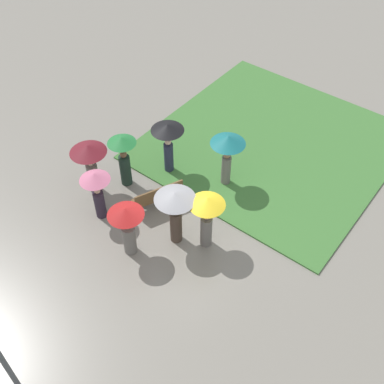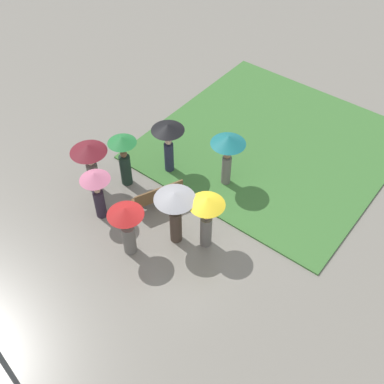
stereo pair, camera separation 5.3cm
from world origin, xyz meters
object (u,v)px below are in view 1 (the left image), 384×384
Objects in this scene: crowd_person_maroon at (89,158)px; crowd_person_yellow at (207,211)px; crowd_person_pink at (96,187)px; crowd_person_teal at (228,148)px; park_bench at (158,196)px; crowd_person_red at (127,222)px; crowd_person_black at (168,137)px; crowd_person_grey at (175,205)px; crowd_person_green at (123,155)px.

crowd_person_yellow is (-0.44, 4.13, 0.00)m from crowd_person_maroon.
crowd_person_pink is 0.92× the size of crowd_person_yellow.
crowd_person_teal reaches higher than crowd_person_yellow.
crowd_person_red is at bearing 39.05° from park_bench.
crowd_person_grey reaches higher than crowd_person_black.
crowd_person_maroon is 0.98× the size of crowd_person_green.
crowd_person_pink is 4.14m from crowd_person_teal.
crowd_person_red is (1.80, 0.49, 0.80)m from park_bench.
crowd_person_maroon is 0.97× the size of crowd_person_yellow.
park_bench is 2.61m from crowd_person_teal.
crowd_person_maroon reaches higher than crowd_person_pink.
crowd_person_teal is at bearing -43.47° from crowd_person_black.
crowd_person_yellow is 3.59m from crowd_person_green.
crowd_person_yellow reaches higher than crowd_person_red.
crowd_person_red is at bearing -131.97° from crowd_person_black.
crowd_person_red is at bearing 139.80° from crowd_person_green.
crowd_person_grey is (-1.14, 0.77, 0.20)m from crowd_person_red.
crowd_person_grey reaches higher than crowd_person_maroon.
crowd_person_pink is 3.38m from crowd_person_yellow.
crowd_person_black is at bearing -128.01° from park_bench.
crowd_person_teal is 1.03× the size of crowd_person_green.
crowd_person_pink is at bearing -16.58° from park_bench.
park_bench is 0.83× the size of crowd_person_grey.
crowd_person_pink is 1.70m from crowd_person_red.
crowd_person_pink is at bearing 16.17° from crowd_person_teal.
crowd_person_grey is (-0.04, 3.35, 0.07)m from crowd_person_maroon.
crowd_person_pink is at bearing 170.17° from crowd_person_grey.
crowd_person_yellow is 3.32m from crowd_person_black.
crowd_person_maroon is 4.23m from crowd_person_teal.
crowd_person_red is 0.95× the size of crowd_person_green.
park_bench is 0.90× the size of crowd_person_red.
crowd_person_grey is at bearing 86.10° from park_bench.
crowd_person_black is (-3.28, -1.29, 0.17)m from crowd_person_red.
crowd_person_yellow is (0.25, 2.04, 0.93)m from park_bench.
park_bench is 1.71m from crowd_person_green.
crowd_person_red is 2.81m from crowd_person_maroon.
park_bench is 1.94m from crowd_person_pink.
crowd_person_grey is (-0.69, 2.41, 0.21)m from crowd_person_pink.
crowd_person_maroon is (0.70, -2.09, 0.93)m from park_bench.
crowd_person_pink is 0.90× the size of crowd_person_teal.
crowd_person_grey is (0.41, -0.78, 0.07)m from crowd_person_yellow.
crowd_person_green is (-0.42, -3.56, -0.16)m from crowd_person_yellow.
crowd_person_black is 1.51m from crowd_person_green.
crowd_person_maroon is 0.95× the size of crowd_person_teal.
crowd_person_yellow is at bearing -94.83° from crowd_person_black.
crowd_person_green reaches higher than crowd_person_pink.
crowd_person_pink is at bearing 30.40° from crowd_person_maroon.
crowd_person_teal is at bearing 167.06° from crowd_person_pink.
crowd_person_maroon is at bearing 175.80° from crowd_person_black.
crowd_person_black is at bearing -21.79° from crowd_person_teal.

